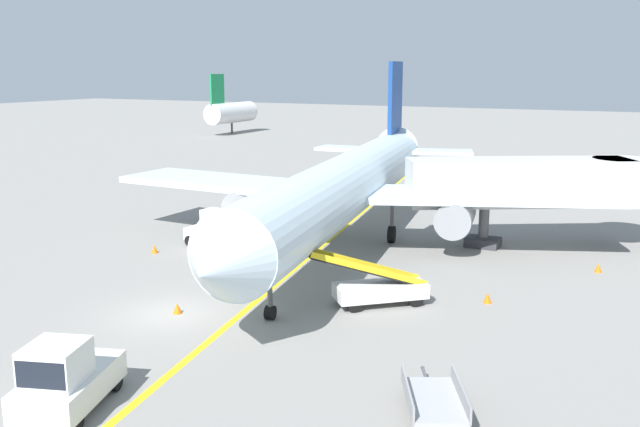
% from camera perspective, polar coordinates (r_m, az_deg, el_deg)
% --- Properties ---
extents(ground_plane, '(300.00, 300.00, 0.00)m').
position_cam_1_polar(ground_plane, '(28.92, -12.10, -7.99)').
color(ground_plane, gray).
extents(taxi_line_yellow, '(14.32, 78.81, 0.01)m').
position_cam_1_polar(taxi_line_yellow, '(31.77, -3.74, -5.92)').
color(taxi_line_yellow, yellow).
rests_on(taxi_line_yellow, ground).
extents(airliner, '(28.17, 35.21, 10.10)m').
position_cam_1_polar(airliner, '(38.04, 2.27, 2.34)').
color(airliner, silver).
rests_on(airliner, ground).
extents(jet_bridge, '(12.42, 8.49, 4.85)m').
position_cam_1_polar(jet_bridge, '(39.87, 17.71, 2.41)').
color(jet_bridge, beige).
rests_on(jet_bridge, ground).
extents(pushback_tug, '(2.93, 4.01, 2.20)m').
position_cam_1_polar(pushback_tug, '(21.67, -20.06, -12.54)').
color(pushback_tug, silver).
rests_on(pushback_tug, ground).
extents(baggage_tug_near_wing, '(2.47, 1.46, 2.10)m').
position_cam_1_polar(baggage_tug_near_wing, '(38.92, -8.96, -1.32)').
color(baggage_tug_near_wing, silver).
rests_on(baggage_tug_near_wing, ground).
extents(belt_loader_forward_hold, '(4.57, 4.26, 2.59)m').
position_cam_1_polar(belt_loader_forward_hold, '(29.20, 4.72, -5.95)').
color(belt_loader_forward_hold, silver).
rests_on(belt_loader_forward_hold, ground).
extents(baggage_cart_loaded, '(2.65, 3.72, 0.94)m').
position_cam_1_polar(baggage_cart_loaded, '(20.67, 9.26, -14.77)').
color(baggage_cart_loaded, '#A5A5A8').
rests_on(baggage_cart_loaded, ground).
extents(ground_crew_marshaller, '(0.36, 0.24, 1.70)m').
position_cam_1_polar(ground_crew_marshaller, '(30.80, -5.24, -4.76)').
color(ground_crew_marshaller, '#26262D').
rests_on(ground_crew_marshaller, ground).
extents(safety_cone_nose_left, '(0.36, 0.36, 0.44)m').
position_cam_1_polar(safety_cone_nose_left, '(41.44, 11.09, -1.60)').
color(safety_cone_nose_left, orange).
rests_on(safety_cone_nose_left, ground).
extents(safety_cone_nose_right, '(0.36, 0.36, 0.44)m').
position_cam_1_polar(safety_cone_nose_right, '(36.32, 21.73, -4.13)').
color(safety_cone_nose_right, orange).
rests_on(safety_cone_nose_right, ground).
extents(safety_cone_wingtip_left, '(0.36, 0.36, 0.44)m').
position_cam_1_polar(safety_cone_wingtip_left, '(38.22, -13.34, -2.83)').
color(safety_cone_wingtip_left, orange).
rests_on(safety_cone_wingtip_left, ground).
extents(safety_cone_wingtip_right, '(0.36, 0.36, 0.44)m').
position_cam_1_polar(safety_cone_wingtip_right, '(30.30, 13.49, -6.70)').
color(safety_cone_wingtip_right, orange).
rests_on(safety_cone_wingtip_right, ground).
extents(safety_cone_tail_area, '(0.36, 0.36, 0.44)m').
position_cam_1_polar(safety_cone_tail_area, '(28.83, -11.55, -7.56)').
color(safety_cone_tail_area, orange).
rests_on(safety_cone_tail_area, ground).
extents(distant_aircraft_far_left, '(3.00, 10.10, 8.80)m').
position_cam_1_polar(distant_aircraft_far_left, '(105.90, -7.27, 8.21)').
color(distant_aircraft_far_left, silver).
rests_on(distant_aircraft_far_left, ground).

